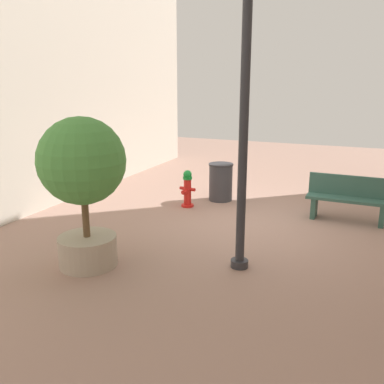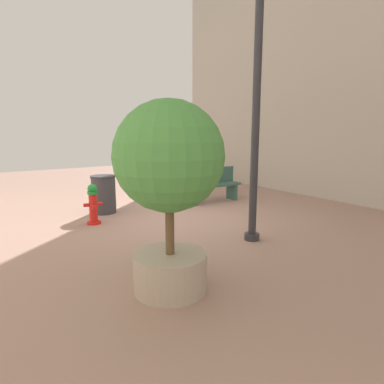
{
  "view_description": "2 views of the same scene",
  "coord_description": "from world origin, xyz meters",
  "px_view_note": "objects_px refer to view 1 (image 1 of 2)",
  "views": [
    {
      "loc": [
        -2.03,
        8.11,
        2.89
      ],
      "look_at": [
        1.08,
        0.8,
        0.76
      ],
      "focal_mm": 39.14,
      "sensor_mm": 36.0,
      "label": 1
    },
    {
      "loc": [
        3.95,
        6.5,
        2.02
      ],
      "look_at": [
        0.39,
        1.22,
        0.83
      ],
      "focal_mm": 31.49,
      "sensor_mm": 36.0,
      "label": 2
    }
  ],
  "objects_px": {
    "bench_near": "(349,198)",
    "planter_tree": "(83,175)",
    "fire_hydrant": "(187,189)",
    "trash_bin": "(221,182)",
    "street_lamp": "(245,89)"
  },
  "relations": [
    {
      "from": "bench_near",
      "to": "planter_tree",
      "type": "height_order",
      "value": "planter_tree"
    },
    {
      "from": "fire_hydrant",
      "to": "planter_tree",
      "type": "xyz_separation_m",
      "value": [
        0.17,
        3.57,
        1.05
      ]
    },
    {
      "from": "bench_near",
      "to": "planter_tree",
      "type": "xyz_separation_m",
      "value": [
        3.69,
        3.98,
        0.99
      ]
    },
    {
      "from": "fire_hydrant",
      "to": "trash_bin",
      "type": "height_order",
      "value": "trash_bin"
    },
    {
      "from": "fire_hydrant",
      "to": "trash_bin",
      "type": "distance_m",
      "value": 0.99
    },
    {
      "from": "planter_tree",
      "to": "street_lamp",
      "type": "bearing_deg",
      "value": -158.82
    },
    {
      "from": "bench_near",
      "to": "trash_bin",
      "type": "height_order",
      "value": "bench_near"
    },
    {
      "from": "trash_bin",
      "to": "bench_near",
      "type": "bearing_deg",
      "value": 171.98
    },
    {
      "from": "planter_tree",
      "to": "street_lamp",
      "type": "height_order",
      "value": "street_lamp"
    },
    {
      "from": "planter_tree",
      "to": "street_lamp",
      "type": "relative_size",
      "value": 0.53
    },
    {
      "from": "fire_hydrant",
      "to": "trash_bin",
      "type": "xyz_separation_m",
      "value": [
        -0.53,
        -0.83,
        0.02
      ]
    },
    {
      "from": "street_lamp",
      "to": "bench_near",
      "type": "bearing_deg",
      "value": -114.71
    },
    {
      "from": "fire_hydrant",
      "to": "bench_near",
      "type": "relative_size",
      "value": 0.52
    },
    {
      "from": "trash_bin",
      "to": "planter_tree",
      "type": "bearing_deg",
      "value": 80.88
    },
    {
      "from": "fire_hydrant",
      "to": "planter_tree",
      "type": "height_order",
      "value": "planter_tree"
    }
  ]
}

